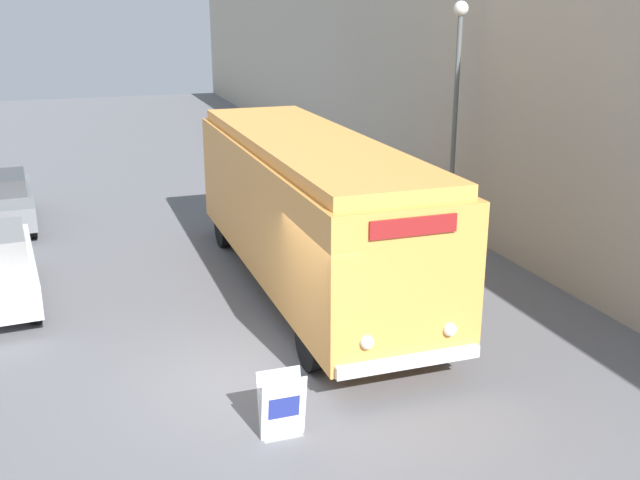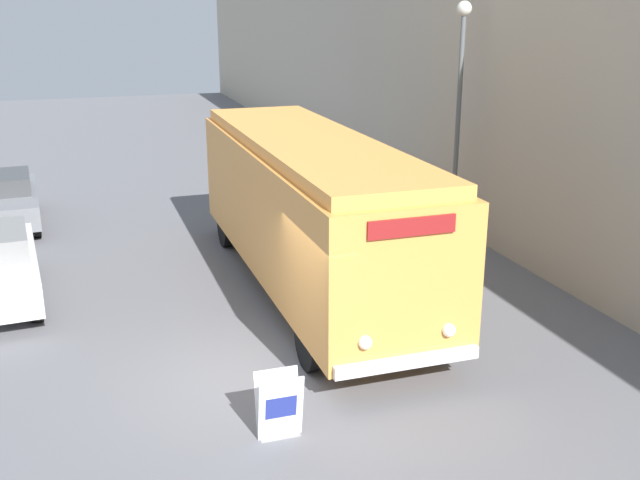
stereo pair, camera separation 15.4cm
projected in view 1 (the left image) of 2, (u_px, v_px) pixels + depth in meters
name	position (u px, v px, depth m)	size (l,w,h in m)	color
ground_plane	(258.00, 382.00, 12.35)	(80.00, 80.00, 0.00)	slate
building_wall_right	(411.00, 70.00, 22.44)	(0.30, 60.00, 7.98)	#B2A893
vintage_bus	(309.00, 205.00, 15.75)	(2.57, 9.99, 3.32)	black
sign_board	(282.00, 407.00, 10.66)	(0.65, 0.38, 1.00)	gray
streetlamp	(457.00, 89.00, 18.38)	(0.36, 0.36, 5.99)	#595E60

